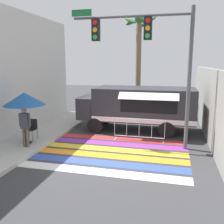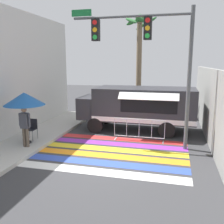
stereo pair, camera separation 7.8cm
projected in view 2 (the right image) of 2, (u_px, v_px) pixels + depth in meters
The scene contains 10 objects.
ground_plane at pixel (103, 160), 9.55m from camera, with size 60.00×60.00×0.00m, color #38383A.
concrete_wall_right at pixel (213, 108), 11.06m from camera, with size 0.20×16.00×3.38m.
crosswalk_painted at pixel (109, 152), 10.34m from camera, with size 6.40×4.36×0.01m.
food_truck at pixel (136, 105), 13.48m from camera, with size 6.14×2.84×2.34m.
traffic_signal_pole at pixel (148, 47), 10.31m from camera, with size 5.13×0.29×5.89m.
patio_umbrella at pixel (24, 99), 10.70m from camera, with size 1.75×1.75×2.26m.
folding_chair at pixel (32, 127), 11.56m from camera, with size 0.45×0.45×0.95m.
vendor_person at pixel (25, 124), 10.41m from camera, with size 0.53×0.23×1.72m.
barricade_front at pixel (139, 130), 11.76m from camera, with size 2.40×0.44×1.07m.
palm_tree at pixel (139, 49), 17.33m from camera, with size 2.26×2.34×6.89m.
Camera 2 is at (2.51, -8.65, 3.66)m, focal length 40.00 mm.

